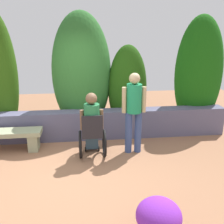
% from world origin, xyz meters
% --- Properties ---
extents(ground_plane, '(12.47, 12.47, 0.00)m').
position_xyz_m(ground_plane, '(0.00, 0.00, 0.00)').
color(ground_plane, '#98684A').
extents(stone_retaining_wall, '(7.29, 0.37, 0.67)m').
position_xyz_m(stone_retaining_wall, '(0.00, 1.51, 0.33)').
color(stone_retaining_wall, slate).
rests_on(stone_retaining_wall, ground).
extents(hedge_backdrop, '(7.63, 1.06, 3.00)m').
position_xyz_m(hedge_backdrop, '(0.02, 2.03, 1.41)').
color(hedge_backdrop, '#306524').
rests_on(hedge_backdrop, ground).
extents(stone_bench, '(1.62, 0.41, 0.45)m').
position_xyz_m(stone_bench, '(-1.44, 1.02, 0.30)').
color(stone_bench, '#949C78').
rests_on(stone_bench, ground).
extents(person_in_wheelchair, '(0.53, 0.66, 1.33)m').
position_xyz_m(person_in_wheelchair, '(0.42, 0.57, 0.62)').
color(person_in_wheelchair, black).
rests_on(person_in_wheelchair, ground).
extents(person_standing_companion, '(0.49, 0.30, 1.67)m').
position_xyz_m(person_standing_companion, '(1.28, 0.66, 0.96)').
color(person_standing_companion, '#35497C').
rests_on(person_standing_companion, ground).
extents(flower_pot_terracotta_by_wall, '(0.56, 0.56, 0.52)m').
position_xyz_m(flower_pot_terracotta_by_wall, '(1.13, -1.73, 0.27)').
color(flower_pot_terracotta_by_wall, gray).
rests_on(flower_pot_terracotta_by_wall, ground).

